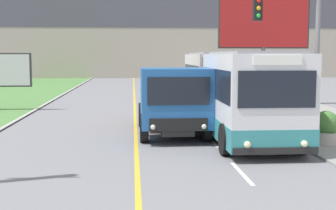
{
  "coord_description": "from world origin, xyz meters",
  "views": [
    {
      "loc": [
        -0.1,
        -4.09,
        3.09
      ],
      "look_at": [
        1.1,
        11.8,
        1.4
      ],
      "focal_mm": 50.0,
      "sensor_mm": 36.0,
      "label": 1
    }
  ],
  "objects_px": {
    "dump_truck": "(173,102)",
    "planter_round_near": "(326,129)",
    "planter_round_third": "(247,101)",
    "billboard_large": "(264,26)",
    "traffic_light_mast": "(298,44)",
    "city_bus": "(232,91)",
    "planter_round_second": "(276,112)",
    "planter_round_far": "(231,94)"
  },
  "relations": [
    {
      "from": "planter_round_third",
      "to": "dump_truck",
      "type": "bearing_deg",
      "value": -121.09
    },
    {
      "from": "dump_truck",
      "to": "planter_round_far",
      "type": "distance_m",
      "value": 14.01
    },
    {
      "from": "planter_round_near",
      "to": "planter_round_third",
      "type": "relative_size",
      "value": 1.05
    },
    {
      "from": "billboard_large",
      "to": "planter_round_second",
      "type": "xyz_separation_m",
      "value": [
        -1.62,
        -7.96,
        -4.35
      ]
    },
    {
      "from": "planter_round_second",
      "to": "billboard_large",
      "type": "bearing_deg",
      "value": 78.52
    },
    {
      "from": "billboard_large",
      "to": "planter_round_far",
      "type": "bearing_deg",
      "value": 125.13
    },
    {
      "from": "dump_truck",
      "to": "planter_round_near",
      "type": "xyz_separation_m",
      "value": [
        5.09,
        -2.08,
        -0.77
      ]
    },
    {
      "from": "planter_round_near",
      "to": "planter_round_third",
      "type": "height_order",
      "value": "planter_round_near"
    },
    {
      "from": "billboard_large",
      "to": "planter_round_third",
      "type": "bearing_deg",
      "value": -119.96
    },
    {
      "from": "planter_round_near",
      "to": "planter_round_third",
      "type": "bearing_deg",
      "value": 91.51
    },
    {
      "from": "traffic_light_mast",
      "to": "planter_round_far",
      "type": "height_order",
      "value": "traffic_light_mast"
    },
    {
      "from": "planter_round_far",
      "to": "planter_round_second",
      "type": "bearing_deg",
      "value": -90.68
    },
    {
      "from": "traffic_light_mast",
      "to": "city_bus",
      "type": "bearing_deg",
      "value": 112.15
    },
    {
      "from": "city_bus",
      "to": "planter_round_near",
      "type": "bearing_deg",
      "value": -52.98
    },
    {
      "from": "dump_truck",
      "to": "planter_round_far",
      "type": "xyz_separation_m",
      "value": [
        5.01,
        13.05,
        -0.81
      ]
    },
    {
      "from": "dump_truck",
      "to": "planter_round_third",
      "type": "height_order",
      "value": "dump_truck"
    },
    {
      "from": "traffic_light_mast",
      "to": "planter_round_second",
      "type": "bearing_deg",
      "value": 79.8
    },
    {
      "from": "traffic_light_mast",
      "to": "planter_round_second",
      "type": "xyz_separation_m",
      "value": [
        0.93,
        5.17,
        -2.94
      ]
    },
    {
      "from": "planter_round_near",
      "to": "planter_round_third",
      "type": "distance_m",
      "value": 10.1
    },
    {
      "from": "dump_truck",
      "to": "planter_round_near",
      "type": "relative_size",
      "value": 5.77
    },
    {
      "from": "billboard_large",
      "to": "planter_round_second",
      "type": "height_order",
      "value": "billboard_large"
    },
    {
      "from": "planter_round_second",
      "to": "planter_round_far",
      "type": "relative_size",
      "value": 1.01
    },
    {
      "from": "billboard_large",
      "to": "planter_round_third",
      "type": "height_order",
      "value": "billboard_large"
    },
    {
      "from": "planter_round_second",
      "to": "planter_round_far",
      "type": "height_order",
      "value": "planter_round_second"
    },
    {
      "from": "city_bus",
      "to": "planter_round_far",
      "type": "height_order",
      "value": "city_bus"
    },
    {
      "from": "traffic_light_mast",
      "to": "planter_round_near",
      "type": "relative_size",
      "value": 4.84
    },
    {
      "from": "dump_truck",
      "to": "traffic_light_mast",
      "type": "relative_size",
      "value": 1.19
    },
    {
      "from": "planter_round_second",
      "to": "planter_round_far",
      "type": "xyz_separation_m",
      "value": [
        0.12,
        10.09,
        -0.01
      ]
    },
    {
      "from": "dump_truck",
      "to": "planter_round_third",
      "type": "distance_m",
      "value": 9.38
    },
    {
      "from": "traffic_light_mast",
      "to": "billboard_large",
      "type": "height_order",
      "value": "billboard_large"
    },
    {
      "from": "planter_round_far",
      "to": "planter_round_near",
      "type": "bearing_deg",
      "value": -89.69
    },
    {
      "from": "city_bus",
      "to": "planter_round_far",
      "type": "xyz_separation_m",
      "value": [
        2.48,
        11.74,
        -1.11
      ]
    },
    {
      "from": "planter_round_near",
      "to": "traffic_light_mast",
      "type": "bearing_deg",
      "value": -173.86
    },
    {
      "from": "traffic_light_mast",
      "to": "planter_round_far",
      "type": "distance_m",
      "value": 15.58
    },
    {
      "from": "city_bus",
      "to": "planter_round_second",
      "type": "height_order",
      "value": "city_bus"
    },
    {
      "from": "dump_truck",
      "to": "traffic_light_mast",
      "type": "height_order",
      "value": "traffic_light_mast"
    },
    {
      "from": "traffic_light_mast",
      "to": "billboard_large",
      "type": "distance_m",
      "value": 13.45
    },
    {
      "from": "dump_truck",
      "to": "billboard_large",
      "type": "xyz_separation_m",
      "value": [
        6.51,
        10.93,
        3.55
      ]
    },
    {
      "from": "dump_truck",
      "to": "planter_round_near",
      "type": "height_order",
      "value": "dump_truck"
    },
    {
      "from": "city_bus",
      "to": "billboard_large",
      "type": "xyz_separation_m",
      "value": [
        3.98,
        9.61,
        3.24
      ]
    },
    {
      "from": "dump_truck",
      "to": "planter_round_third",
      "type": "relative_size",
      "value": 6.06
    },
    {
      "from": "dump_truck",
      "to": "planter_round_second",
      "type": "height_order",
      "value": "dump_truck"
    }
  ]
}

